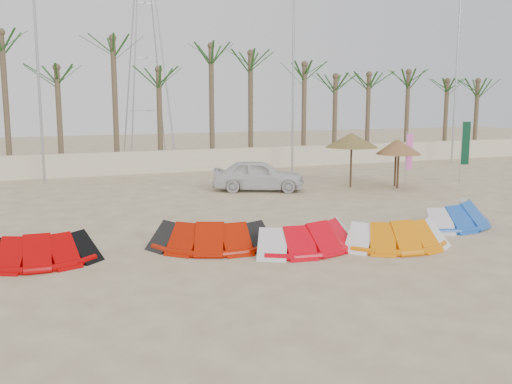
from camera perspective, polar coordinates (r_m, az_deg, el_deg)
name	(u,v)px	position (r m, az deg, el deg)	size (l,w,h in m)	color
ground	(354,287)	(13.39, 9.79, -9.35)	(120.00, 120.00, 0.00)	beige
boundary_wall	(153,162)	(33.64, -10.27, 2.97)	(60.00, 0.30, 1.30)	beige
palm_line	(156,62)	(35.12, -9.97, 12.70)	(52.00, 4.00, 7.70)	brown
lamp_b	(39,68)	(30.80, -20.91, 11.49)	(1.25, 0.14, 11.00)	#A5A8AD
lamp_c	(294,73)	(34.16, 3.79, 11.78)	(1.25, 0.14, 11.00)	#A5A8AD
lamp_d	(457,76)	(40.82, 19.43, 10.87)	(1.25, 0.14, 11.00)	#A5A8AD
pylon	(149,162)	(39.75, -10.61, 2.96)	(3.00, 3.00, 14.00)	#A5A8AD
kite_red_left	(37,247)	(16.04, -21.02, -5.17)	(3.10, 1.62, 0.90)	#AC0102
kite_red_mid	(208,233)	(16.56, -4.84, -4.13)	(3.87, 2.63, 0.90)	#A91300
kite_red_right	(306,234)	(16.53, 4.99, -4.16)	(3.76, 2.27, 0.90)	red
kite_orange	(392,233)	(17.04, 13.48, -3.98)	(3.28, 1.89, 0.90)	orange
kite_blue	(452,213)	(20.58, 19.04, -1.97)	(3.80, 2.68, 0.90)	blue
parasol_left	(352,140)	(27.92, 9.54, 5.13)	(2.58, 2.58, 2.66)	#4C331E
parasol_mid	(399,147)	(28.11, 14.10, 4.38)	(2.16, 2.16, 2.35)	#4C331E
parasol_right	(396,146)	(28.81, 13.84, 4.45)	(1.88, 1.88, 2.32)	#4C331E
flag_pink	(409,153)	(29.36, 15.04, 3.77)	(0.45, 0.08, 2.70)	#A5A8AD
flag_green	(464,145)	(30.72, 20.09, 4.44)	(0.44, 0.14, 3.32)	#A5A8AD
car	(259,175)	(26.71, 0.26, 1.68)	(1.72, 4.27, 1.46)	silver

